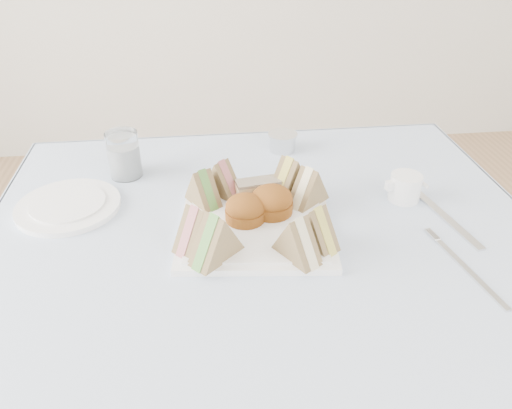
{
  "coord_description": "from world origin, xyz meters",
  "views": [
    {
      "loc": [
        -0.1,
        -0.65,
        1.27
      ],
      "look_at": [
        -0.01,
        0.09,
        0.8
      ],
      "focal_mm": 35.0,
      "sensor_mm": 36.0,
      "label": 1
    }
  ],
  "objects": [
    {
      "name": "creamer_jug",
      "position": [
        0.29,
        0.16,
        0.77
      ],
      "size": [
        0.07,
        0.07,
        0.05
      ],
      "primitive_type": "cylinder",
      "rotation": [
        0.0,
        0.0,
        0.2
      ],
      "color": "white",
      "rests_on": "tablecloth"
    },
    {
      "name": "scone_left",
      "position": [
        -0.03,
        0.1,
        0.78
      ],
      "size": [
        0.08,
        0.08,
        0.05
      ],
      "primitive_type": "cylinder",
      "rotation": [
        0.0,
        0.0,
        0.06
      ],
      "color": "brown",
      "rests_on": "serving_plate"
    },
    {
      "name": "table",
      "position": [
        0.0,
        0.0,
        0.37
      ],
      "size": [
        0.9,
        0.9,
        0.74
      ],
      "primitive_type": "cube",
      "color": "brown",
      "rests_on": "floor"
    },
    {
      "name": "fork",
      "position": [
        0.31,
        -0.08,
        0.75
      ],
      "size": [
        0.04,
        0.18,
        0.0
      ],
      "primitive_type": "cube",
      "rotation": [
        0.0,
        0.0,
        0.17
      ],
      "color": "silver",
      "rests_on": "tablecloth"
    },
    {
      "name": "water_glass",
      "position": [
        -0.27,
        0.32,
        0.8
      ],
      "size": [
        0.07,
        0.07,
        0.1
      ],
      "primitive_type": "cylinder",
      "rotation": [
        0.0,
        0.0,
        -0.09
      ],
      "color": "white",
      "rests_on": "tablecloth"
    },
    {
      "name": "sandwich_fr_a",
      "position": [
        0.08,
        0.01,
        0.8
      ],
      "size": [
        0.08,
        0.09,
        0.07
      ],
      "primitive_type": null,
      "rotation": [
        0.0,
        0.0,
        -0.98
      ],
      "color": "#7B6346",
      "rests_on": "serving_plate"
    },
    {
      "name": "sandwich_bl_b",
      "position": [
        -0.07,
        0.2,
        0.8
      ],
      "size": [
        0.09,
        0.09,
        0.07
      ],
      "primitive_type": null,
      "rotation": [
        0.0,
        0.0,
        2.33
      ],
      "color": "#7B6346",
      "rests_on": "serving_plate"
    },
    {
      "name": "tablecloth",
      "position": [
        0.0,
        0.0,
        0.74
      ],
      "size": [
        1.02,
        1.02,
        0.01
      ],
      "primitive_type": "cube",
      "color": "silver",
      "rests_on": "table"
    },
    {
      "name": "sandwich_br_a",
      "position": [
        0.09,
        0.15,
        0.8
      ],
      "size": [
        0.09,
        0.09,
        0.08
      ],
      "primitive_type": null,
      "rotation": [
        0.0,
        0.0,
        -2.44
      ],
      "color": "#7B6346",
      "rests_on": "serving_plate"
    },
    {
      "name": "sandwich_fl_a",
      "position": [
        -0.12,
        0.04,
        0.8
      ],
      "size": [
        0.09,
        0.09,
        0.08
      ],
      "primitive_type": null,
      "rotation": [
        0.0,
        0.0,
        0.8
      ],
      "color": "#7B6346",
      "rests_on": "serving_plate"
    },
    {
      "name": "sandwich_fr_b",
      "position": [
        0.04,
        -0.02,
        0.8
      ],
      "size": [
        0.08,
        0.09,
        0.08
      ],
      "primitive_type": null,
      "rotation": [
        0.0,
        0.0,
        -1.0
      ],
      "color": "#7B6346",
      "rests_on": "serving_plate"
    },
    {
      "name": "scone_right",
      "position": [
        0.02,
        0.12,
        0.78
      ],
      "size": [
        0.1,
        0.1,
        0.05
      ],
      "primitive_type": "cylinder",
      "rotation": [
        0.0,
        0.0,
        0.36
      ],
      "color": "brown",
      "rests_on": "serving_plate"
    },
    {
      "name": "side_plate",
      "position": [
        -0.37,
        0.2,
        0.75
      ],
      "size": [
        0.2,
        0.2,
        0.01
      ],
      "primitive_type": "cylinder",
      "rotation": [
        0.0,
        0.0,
        0.03
      ],
      "color": "white",
      "rests_on": "tablecloth"
    },
    {
      "name": "sandwich_bl_a",
      "position": [
        -0.11,
        0.17,
        0.79
      ],
      "size": [
        0.07,
        0.09,
        0.07
      ],
      "primitive_type": null,
      "rotation": [
        0.0,
        0.0,
        2.1
      ],
      "color": "#7B6346",
      "rests_on": "serving_plate"
    },
    {
      "name": "tea_strainer",
      "position": [
        0.09,
        0.4,
        0.77
      ],
      "size": [
        0.09,
        0.09,
        0.04
      ],
      "primitive_type": "cylinder",
      "rotation": [
        0.0,
        0.0,
        -0.42
      ],
      "color": "silver",
      "rests_on": "tablecloth"
    },
    {
      "name": "pastry_slice",
      "position": [
        -0.0,
        0.17,
        0.78
      ],
      "size": [
        0.09,
        0.05,
        0.04
      ],
      "primitive_type": "cube",
      "rotation": [
        0.0,
        0.0,
        0.15
      ],
      "color": "tan",
      "rests_on": "serving_plate"
    },
    {
      "name": "serving_plate",
      "position": [
        -0.01,
        0.09,
        0.75
      ],
      "size": [
        0.3,
        0.3,
        0.01
      ],
      "primitive_type": "cube",
      "rotation": [
        0.0,
        0.0,
        -0.11
      ],
      "color": "white",
      "rests_on": "tablecloth"
    },
    {
      "name": "knife",
      "position": [
        0.34,
        0.08,
        0.75
      ],
      "size": [
        0.05,
        0.21,
        0.0
      ],
      "primitive_type": "cube",
      "rotation": [
        0.0,
        0.0,
        0.18
      ],
      "color": "silver",
      "rests_on": "tablecloth"
    },
    {
      "name": "sandwich_fl_b",
      "position": [
        -0.09,
        -0.0,
        0.8
      ],
      "size": [
        0.1,
        0.1,
        0.08
      ],
      "primitive_type": null,
      "rotation": [
        0.0,
        0.0,
        0.74
      ],
      "color": "#7B6346",
      "rests_on": "serving_plate"
    },
    {
      "name": "sandwich_br_b",
      "position": [
        0.06,
        0.18,
        0.8
      ],
      "size": [
        0.1,
        0.09,
        0.08
      ],
      "primitive_type": null,
      "rotation": [
        0.0,
        0.0,
        -2.47
      ],
      "color": "#7B6346",
      "rests_on": "serving_plate"
    }
  ]
}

